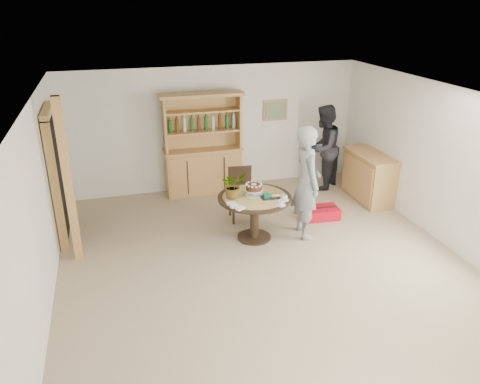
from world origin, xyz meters
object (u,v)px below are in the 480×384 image
sideboard (369,177)px  dining_chair (241,190)px  dining_table (255,205)px  adult_person (323,148)px  teen_boy (307,182)px  hutch (203,160)px  red_suitcase (321,213)px

sideboard → dining_chair: dining_chair is taller
dining_table → adult_person: bearing=40.8°
dining_table → sideboard: bearing=19.6°
dining_table → teen_boy: 0.92m
hutch → red_suitcase: bearing=-44.8°
dining_table → red_suitcase: size_ratio=1.90×
sideboard → teen_boy: 2.13m
adult_person → red_suitcase: (-0.61, -1.34, -0.78)m
dining_chair → sideboard: bearing=7.7°
dining_chair → red_suitcase: dining_chair is taller
dining_table → dining_chair: (0.01, 0.83, -0.07)m
hutch → dining_chair: size_ratio=2.16×
dining_table → teen_boy: teen_boy is taller
sideboard → adult_person: size_ratio=0.72×
dining_table → adult_person: (2.02, 1.74, 0.27)m
sideboard → dining_chair: bearing=-177.5°
sideboard → adult_person: 1.09m
sideboard → dining_table: sideboard is taller
dining_chair → teen_boy: size_ratio=0.50×
teen_boy → sideboard: bearing=-55.5°
dining_table → dining_chair: dining_chair is taller
dining_chair → red_suitcase: 1.53m
dining_chair → teen_boy: 1.32m
dining_chair → red_suitcase: bearing=-12.0°
sideboard → dining_chair: (-2.64, -0.12, 0.06)m
teen_boy → adult_person: 2.18m
hutch → dining_table: 2.22m
adult_person → red_suitcase: size_ratio=2.78×
sideboard → dining_table: bearing=-160.4°
dining_table → adult_person: size_ratio=0.68×
red_suitcase → dining_table: bearing=-159.6°
dining_chair → teen_boy: bearing=-42.6°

